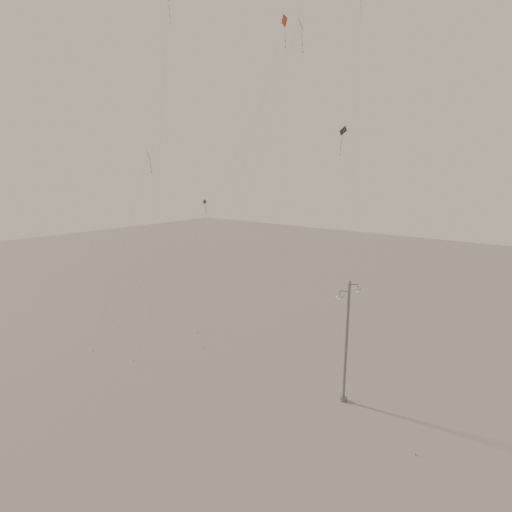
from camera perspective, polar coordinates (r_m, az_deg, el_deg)
The scene contains 10 objects.
ground at distance 30.59m, azimuth -9.25°, elevation -17.41°, with size 160.00×160.00×0.00m, color gray.
street_lamp at distance 26.81m, azimuth 12.80°, elevation -11.42°, with size 1.43×1.10×8.26m.
kite_0 at distance 45.41m, azimuth -12.92°, elevation 26.35°, with size 1.14×4.77×32.62m.
kite_1 at distance 34.57m, azimuth 1.49°, elevation 22.00°, with size 7.33×13.08×27.03m.
kite_2 at distance 42.44m, azimuth 5.82°, elevation 29.85°, with size 2.35×14.10×34.86m.
kite_3 at distance 32.85m, azimuth -16.97°, elevation 6.92°, with size 4.84×3.63×16.54m.
kite_4 at distance 32.33m, azimuth 13.70°, elevation 10.88°, with size 11.27×11.97×18.73m.
kite_5 at distance 47.08m, azimuth 14.37°, elevation 24.97°, with size 7.42×14.77×34.13m.
kite_6 at distance 41.56m, azimuth -10.58°, elevation 3.29°, with size 5.87×8.28×12.29m.
kite_7 at distance 40.17m, azimuth 1.84°, elevation 24.07°, with size 4.09×8.84×29.02m.
Camera 1 is at (20.24, -17.56, 14.75)m, focal length 28.00 mm.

